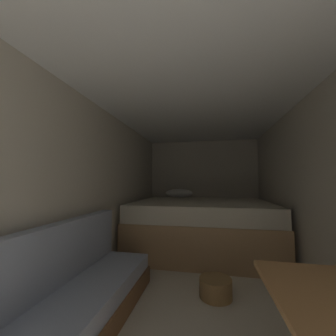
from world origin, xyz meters
name	(u,v)px	position (x,y,z in m)	size (l,w,h in m)	color
ground_plane	(197,292)	(0.00, 1.89, 0.00)	(6.87, 6.87, 0.00)	beige
wall_back	(203,187)	(0.00, 4.35, 1.05)	(2.46, 0.05, 2.09)	beige
wall_left	(95,191)	(-1.21, 1.89, 1.05)	(0.05, 4.87, 2.09)	beige
wall_right	(321,194)	(1.21, 1.89, 1.05)	(0.05, 4.87, 2.09)	beige
ceiling_slab	(195,97)	(0.00, 1.89, 2.12)	(2.46, 4.87, 0.05)	white
bed	(201,225)	(0.00, 3.32, 0.42)	(2.24, 1.93, 1.01)	tan
sofa_left	(59,310)	(-0.92, 0.97, 0.25)	(0.60, 2.13, 0.82)	brown
wicker_basket	(216,288)	(0.19, 1.84, 0.09)	(0.33, 0.33, 0.18)	olive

